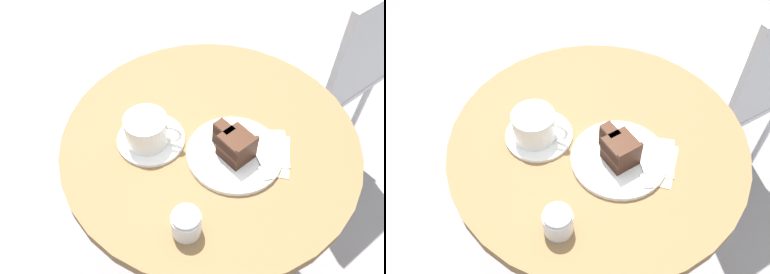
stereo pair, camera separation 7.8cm
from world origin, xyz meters
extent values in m
cube|color=gray|center=(0.00, 0.00, -0.01)|extent=(4.40, 4.40, 0.01)
cylinder|color=brown|center=(0.00, 0.00, 0.73)|extent=(0.71, 0.71, 0.03)
cylinder|color=silver|center=(0.00, 0.00, 0.36)|extent=(0.07, 0.07, 0.69)
cylinder|color=silver|center=(0.00, 0.00, 0.01)|extent=(0.32, 0.32, 0.02)
cylinder|color=white|center=(-0.14, -0.04, 0.75)|extent=(0.16, 0.16, 0.01)
cylinder|color=white|center=(-0.14, -0.04, 0.79)|extent=(0.10, 0.10, 0.07)
cylinder|color=beige|center=(-0.14, -0.04, 0.82)|extent=(0.09, 0.09, 0.00)
torus|color=white|center=(-0.08, -0.04, 0.79)|extent=(0.05, 0.01, 0.05)
cube|color=silver|center=(-0.17, -0.03, 0.75)|extent=(0.02, 0.09, 0.00)
ellipsoid|color=silver|center=(-0.16, 0.02, 0.75)|extent=(0.02, 0.02, 0.00)
cylinder|color=white|center=(0.06, -0.04, 0.75)|extent=(0.22, 0.22, 0.01)
cube|color=black|center=(0.07, -0.05, 0.77)|extent=(0.09, 0.09, 0.02)
cube|color=black|center=(0.03, -0.02, 0.77)|extent=(0.05, 0.05, 0.02)
cube|color=#381C0F|center=(0.07, -0.05, 0.78)|extent=(0.09, 0.09, 0.01)
cube|color=#381C0F|center=(0.03, -0.02, 0.78)|extent=(0.05, 0.05, 0.01)
cube|color=black|center=(0.07, -0.05, 0.80)|extent=(0.09, 0.09, 0.02)
cube|color=black|center=(0.03, -0.02, 0.80)|extent=(0.05, 0.05, 0.02)
cube|color=#381C0F|center=(0.07, -0.05, 0.81)|extent=(0.09, 0.09, 0.01)
cube|color=#381C0F|center=(0.03, -0.02, 0.81)|extent=(0.05, 0.05, 0.01)
cube|color=#381C0F|center=(0.09, -0.07, 0.79)|extent=(0.05, 0.05, 0.07)
cube|color=silver|center=(0.11, -0.02, 0.76)|extent=(0.06, 0.11, 0.00)
cube|color=silver|center=(0.14, -0.09, 0.76)|extent=(0.04, 0.04, 0.00)
cube|color=beige|center=(0.13, -0.03, 0.74)|extent=(0.13, 0.13, 0.00)
cube|color=beige|center=(0.13, -0.01, 0.75)|extent=(0.13, 0.13, 0.00)
cylinder|color=#BCBCC1|center=(0.29, 0.88, 0.22)|extent=(0.02, 0.02, 0.43)
cylinder|color=#BCBCC1|center=(0.08, 0.64, 0.22)|extent=(0.02, 0.02, 0.43)
cylinder|color=#BCBCC1|center=(0.54, 0.67, 0.22)|extent=(0.02, 0.02, 0.43)
cylinder|color=#BCBCC1|center=(0.33, 0.43, 0.22)|extent=(0.02, 0.02, 0.43)
cube|color=#BCBCC1|center=(0.31, 0.65, 0.44)|extent=(0.54, 0.54, 0.02)
cube|color=#BCBCC1|center=(0.44, 0.54, 0.66)|extent=(0.25, 0.29, 0.41)
cylinder|color=white|center=(-0.01, -0.25, 0.77)|extent=(0.06, 0.06, 0.05)
ellipsoid|color=white|center=(-0.01, -0.25, 0.80)|extent=(0.06, 0.06, 0.02)
camera|label=1|loc=(0.08, -0.62, 1.49)|focal=38.00mm
camera|label=2|loc=(0.15, -0.59, 1.49)|focal=38.00mm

